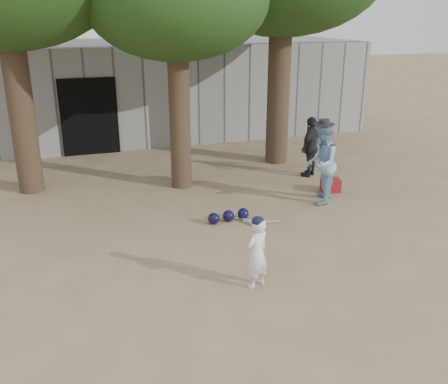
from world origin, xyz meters
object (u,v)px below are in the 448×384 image
object	(u,v)px
spectator_dark	(311,147)
red_bag	(331,185)
spectator_blue	(321,164)
boy_player	(257,253)

from	to	relation	value
spectator_dark	red_bag	bearing A→B (deg)	50.70
red_bag	spectator_dark	bearing A→B (deg)	86.04
spectator_blue	boy_player	bearing A→B (deg)	-6.80
spectator_dark	red_bag	size ratio (longest dim) A/B	3.61
boy_player	spectator_dark	xyz separation A→B (m)	(3.31, 4.62, 0.20)
boy_player	spectator_dark	world-z (taller)	spectator_dark
boy_player	red_bag	world-z (taller)	boy_player
spectator_dark	red_bag	distance (m)	1.35
boy_player	red_bag	bearing A→B (deg)	-157.63
spectator_blue	spectator_dark	xyz separation A→B (m)	(0.69, 1.75, -0.13)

